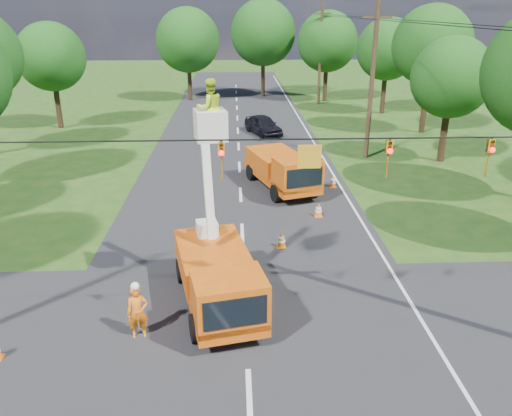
{
  "coord_description": "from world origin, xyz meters",
  "views": [
    {
      "loc": [
        -0.26,
        -9.99,
        9.31
      ],
      "look_at": [
        0.46,
        6.69,
        2.6
      ],
      "focal_mm": 35.0,
      "sensor_mm": 36.0,
      "label": 1
    }
  ],
  "objects_px": {
    "distant_car": "(263,125)",
    "pole_right_mid": "(372,79)",
    "traffic_cone_3": "(319,210)",
    "ground_worker": "(138,312)",
    "pole_right_far": "(320,53)",
    "tree_right_d": "(432,45)",
    "tree_left_f": "(51,57)",
    "tree_right_c": "(452,78)",
    "tree_far_a": "(188,40)",
    "tree_right_e": "(388,49)",
    "bucket_truck": "(217,264)",
    "traffic_cone_2": "(282,240)",
    "tree_far_b": "(263,33)",
    "second_truck": "(283,169)",
    "tree_far_c": "(327,42)",
    "traffic_cone_7": "(333,181)"
  },
  "relations": [
    {
      "from": "distant_car",
      "to": "pole_right_mid",
      "type": "distance_m",
      "value": 10.39
    },
    {
      "from": "traffic_cone_3",
      "to": "distant_car",
      "type": "bearing_deg",
      "value": 95.69
    },
    {
      "from": "ground_worker",
      "to": "pole_right_mid",
      "type": "relative_size",
      "value": 0.17
    },
    {
      "from": "pole_right_far",
      "to": "tree_right_d",
      "type": "xyz_separation_m",
      "value": [
        6.3,
        -13.0,
        1.57
      ]
    },
    {
      "from": "pole_right_far",
      "to": "tree_left_f",
      "type": "distance_m",
      "value": 25.36
    },
    {
      "from": "distant_car",
      "to": "tree_right_c",
      "type": "distance_m",
      "value": 14.41
    },
    {
      "from": "ground_worker",
      "to": "tree_far_a",
      "type": "xyz_separation_m",
      "value": [
        -1.75,
        42.21,
        5.32
      ]
    },
    {
      "from": "ground_worker",
      "to": "pole_right_mid",
      "type": "bearing_deg",
      "value": 44.05
    },
    {
      "from": "distant_car",
      "to": "tree_right_d",
      "type": "relative_size",
      "value": 0.45
    },
    {
      "from": "tree_right_c",
      "to": "tree_right_e",
      "type": "relative_size",
      "value": 0.91
    },
    {
      "from": "bucket_truck",
      "to": "ground_worker",
      "type": "xyz_separation_m",
      "value": [
        -2.36,
        -1.57,
        -0.71
      ]
    },
    {
      "from": "traffic_cone_3",
      "to": "tree_right_d",
      "type": "bearing_deg",
      "value": 57.0
    },
    {
      "from": "tree_left_f",
      "to": "tree_far_a",
      "type": "distance_m",
      "value": 16.29
    },
    {
      "from": "tree_far_a",
      "to": "tree_right_e",
      "type": "bearing_deg",
      "value": -23.05
    },
    {
      "from": "traffic_cone_2",
      "to": "tree_right_c",
      "type": "xyz_separation_m",
      "value": [
        11.59,
        12.32,
        4.95
      ]
    },
    {
      "from": "tree_right_c",
      "to": "tree_right_d",
      "type": "height_order",
      "value": "tree_right_d"
    },
    {
      "from": "pole_right_mid",
      "to": "tree_far_a",
      "type": "distance_m",
      "value": 26.69
    },
    {
      "from": "tree_right_c",
      "to": "tree_far_b",
      "type": "height_order",
      "value": "tree_far_b"
    },
    {
      "from": "second_truck",
      "to": "tree_far_c",
      "type": "relative_size",
      "value": 0.7
    },
    {
      "from": "tree_right_c",
      "to": "tree_far_a",
      "type": "height_order",
      "value": "tree_far_a"
    },
    {
      "from": "traffic_cone_7",
      "to": "tree_far_a",
      "type": "bearing_deg",
      "value": 109.33
    },
    {
      "from": "second_truck",
      "to": "traffic_cone_3",
      "type": "xyz_separation_m",
      "value": [
        1.38,
        -3.94,
        -0.81
      ]
    },
    {
      "from": "pole_right_far",
      "to": "tree_far_c",
      "type": "height_order",
      "value": "pole_right_far"
    },
    {
      "from": "traffic_cone_3",
      "to": "pole_right_far",
      "type": "distance_m",
      "value": 30.87
    },
    {
      "from": "tree_far_a",
      "to": "pole_right_mid",
      "type": "bearing_deg",
      "value": -59.59
    },
    {
      "from": "traffic_cone_3",
      "to": "tree_right_e",
      "type": "relative_size",
      "value": 0.08
    },
    {
      "from": "tree_far_b",
      "to": "second_truck",
      "type": "bearing_deg",
      "value": -91.27
    },
    {
      "from": "ground_worker",
      "to": "tree_right_d",
      "type": "xyz_separation_m",
      "value": [
        18.05,
        26.21,
        5.81
      ]
    },
    {
      "from": "bucket_truck",
      "to": "tree_right_d",
      "type": "xyz_separation_m",
      "value": [
        15.69,
        24.63,
        5.09
      ]
    },
    {
      "from": "second_truck",
      "to": "traffic_cone_3",
      "type": "height_order",
      "value": "second_truck"
    },
    {
      "from": "traffic_cone_7",
      "to": "tree_right_e",
      "type": "bearing_deg",
      "value": 67.58
    },
    {
      "from": "traffic_cone_7",
      "to": "pole_right_mid",
      "type": "distance_m",
      "value": 8.32
    },
    {
      "from": "traffic_cone_2",
      "to": "tree_left_f",
      "type": "relative_size",
      "value": 0.08
    },
    {
      "from": "pole_right_far",
      "to": "pole_right_mid",
      "type": "bearing_deg",
      "value": -90.0
    },
    {
      "from": "tree_left_f",
      "to": "tree_right_e",
      "type": "height_order",
      "value": "tree_right_e"
    },
    {
      "from": "bucket_truck",
      "to": "distant_car",
      "type": "height_order",
      "value": "bucket_truck"
    },
    {
      "from": "distant_car",
      "to": "tree_far_b",
      "type": "bearing_deg",
      "value": 66.0
    },
    {
      "from": "second_truck",
      "to": "traffic_cone_7",
      "type": "height_order",
      "value": "second_truck"
    },
    {
      "from": "tree_right_d",
      "to": "tree_far_a",
      "type": "height_order",
      "value": "tree_right_d"
    },
    {
      "from": "bucket_truck",
      "to": "distant_car",
      "type": "relative_size",
      "value": 1.69
    },
    {
      "from": "pole_right_far",
      "to": "tree_right_c",
      "type": "bearing_deg",
      "value": -77.38
    },
    {
      "from": "traffic_cone_2",
      "to": "tree_far_c",
      "type": "relative_size",
      "value": 0.08
    },
    {
      "from": "tree_right_d",
      "to": "ground_worker",
      "type": "bearing_deg",
      "value": -124.56
    },
    {
      "from": "traffic_cone_3",
      "to": "tree_right_c",
      "type": "height_order",
      "value": "tree_right_c"
    },
    {
      "from": "tree_far_c",
      "to": "pole_right_mid",
      "type": "bearing_deg",
      "value": -92.6
    },
    {
      "from": "ground_worker",
      "to": "tree_left_f",
      "type": "relative_size",
      "value": 0.21
    },
    {
      "from": "second_truck",
      "to": "tree_far_b",
      "type": "height_order",
      "value": "tree_far_b"
    },
    {
      "from": "tree_left_f",
      "to": "tree_right_e",
      "type": "xyz_separation_m",
      "value": [
        28.6,
        5.0,
        0.13
      ]
    },
    {
      "from": "second_truck",
      "to": "pole_right_mid",
      "type": "relative_size",
      "value": 0.64
    },
    {
      "from": "tree_right_e",
      "to": "tree_far_c",
      "type": "relative_size",
      "value": 0.94
    }
  ]
}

